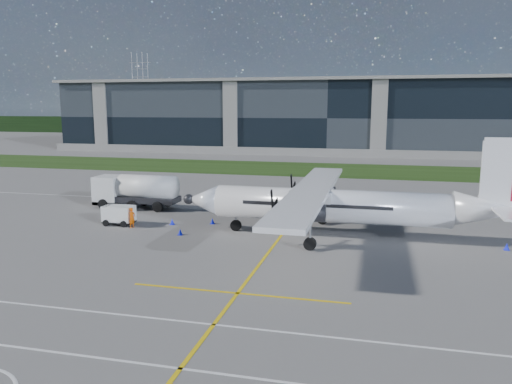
{
  "coord_description": "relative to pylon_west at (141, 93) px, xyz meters",
  "views": [
    {
      "loc": [
        9.98,
        -30.39,
        9.87
      ],
      "look_at": [
        0.7,
        7.59,
        3.14
      ],
      "focal_mm": 35.0,
      "sensor_mm": 36.0,
      "label": 1
    }
  ],
  "objects": [
    {
      "name": "ground",
      "position": [
        80.0,
        -110.0,
        -15.0
      ],
      "size": [
        400.0,
        400.0,
        0.0
      ],
      "primitive_type": "plane",
      "color": "#585553",
      "rests_on": "ground"
    },
    {
      "name": "grass_strip",
      "position": [
        80.0,
        -102.0,
        -14.98
      ],
      "size": [
        400.0,
        18.0,
        0.04
      ],
      "primitive_type": "cube",
      "color": "#1C350E",
      "rests_on": "ground"
    },
    {
      "name": "terminal_building",
      "position": [
        80.0,
        -70.0,
        -7.5
      ],
      "size": [
        120.0,
        20.0,
        15.0
      ],
      "primitive_type": "cube",
      "color": "black",
      "rests_on": "ground"
    },
    {
      "name": "tree_line",
      "position": [
        80.0,
        -10.0,
        -12.0
      ],
      "size": [
        400.0,
        6.0,
        6.0
      ],
      "primitive_type": "cube",
      "color": "black",
      "rests_on": "ground"
    },
    {
      "name": "pylon_west",
      "position": [
        0.0,
        0.0,
        0.0
      ],
      "size": [
        9.0,
        4.6,
        30.0
      ],
      "primitive_type": null,
      "color": "gray",
      "rests_on": "ground"
    },
    {
      "name": "yellow_taxiway_centerline",
      "position": [
        83.0,
        -140.0,
        -14.99
      ],
      "size": [
        0.2,
        70.0,
        0.01
      ],
      "primitive_type": "cube",
      "color": "yellow",
      "rests_on": "ground"
    },
    {
      "name": "white_lane_line",
      "position": [
        80.0,
        -164.0,
        -14.99
      ],
      "size": [
        90.0,
        0.15,
        0.01
      ],
      "primitive_type": "cube",
      "color": "white",
      "rests_on": "ground"
    },
    {
      "name": "turboprop_aircraft",
      "position": [
        87.53,
        -142.96,
        -11.1
      ],
      "size": [
        25.07,
        25.99,
        7.8
      ],
      "primitive_type": null,
      "color": "white",
      "rests_on": "ground"
    },
    {
      "name": "fuel_tanker_truck",
      "position": [
        66.57,
        -136.47,
        -13.35
      ],
      "size": [
        8.78,
        2.86,
        3.29
      ],
      "primitive_type": null,
      "color": "silver",
      "rests_on": "ground"
    },
    {
      "name": "baggage_tug",
      "position": [
        69.01,
        -143.28,
        -14.19
      ],
      "size": [
        2.7,
        1.62,
        1.62
      ],
      "primitive_type": null,
      "color": "silver",
      "rests_on": "ground"
    },
    {
      "name": "ground_crew_person",
      "position": [
        70.58,
        -143.96,
        -14.04
      ],
      "size": [
        0.75,
        0.9,
        1.92
      ],
      "primitive_type": "imported",
      "rotation": [
        0.0,
        0.0,
        1.3
      ],
      "color": "#F25907",
      "rests_on": "ground"
    },
    {
      "name": "safety_cone_nose_port",
      "position": [
        75.32,
        -145.24,
        -14.75
      ],
      "size": [
        0.36,
        0.36,
        0.5
      ],
      "primitive_type": "cone",
      "color": "#0D17E3",
      "rests_on": "ground"
    },
    {
      "name": "safety_cone_nose_stbd",
      "position": [
        76.57,
        -141.11,
        -14.75
      ],
      "size": [
        0.36,
        0.36,
        0.5
      ],
      "primitive_type": "cone",
      "color": "#0D17E3",
      "rests_on": "ground"
    },
    {
      "name": "safety_cone_fwd",
      "position": [
        73.34,
        -142.17,
        -14.75
      ],
      "size": [
        0.36,
        0.36,
        0.5
      ],
      "primitive_type": "cone",
      "color": "#0D17E3",
      "rests_on": "ground"
    },
    {
      "name": "safety_cone_tail",
      "position": [
        98.99,
        -143.7,
        -14.75
      ],
      "size": [
        0.36,
        0.36,
        0.5
      ],
      "primitive_type": "cone",
      "color": "#0D17E3",
      "rests_on": "ground"
    },
    {
      "name": "safety_cone_stbdwing",
      "position": [
        85.84,
        -130.48,
        -14.75
      ],
      "size": [
        0.36,
        0.36,
        0.5
      ],
      "primitive_type": "cone",
      "color": "#0D17E3",
      "rests_on": "ground"
    }
  ]
}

